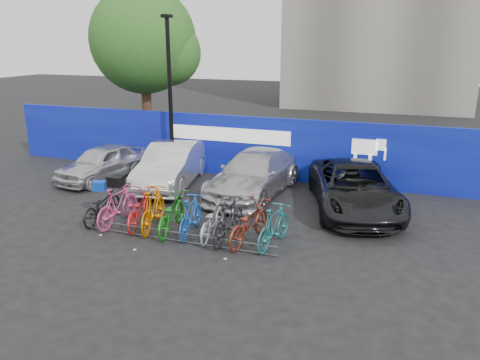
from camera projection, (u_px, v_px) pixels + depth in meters
The scene contains 21 objects.
ground at pixel (186, 234), 13.08m from camera, with size 100.00×100.00×0.00m, color black.
hoarding at pixel (253, 147), 18.15m from camera, with size 22.00×0.18×2.40m.
tree at pixel (148, 43), 22.87m from camera, with size 5.40×5.20×7.80m.
lamppost at pixel (170, 92), 18.04m from camera, with size 0.25×0.50×6.11m.
bike_rack at pixel (176, 236), 12.49m from camera, with size 5.60×0.03×0.30m.
car_0 at pixel (102, 163), 18.02m from camera, with size 1.57×3.91×1.33m, color silver.
car_1 at pixel (171, 165), 17.24m from camera, with size 1.65×4.72×1.55m, color silver.
car_2 at pixel (254, 174), 16.27m from camera, with size 2.06×5.07×1.47m, color #B9B8BD.
car_3 at pixel (354, 187), 14.76m from camera, with size 2.44×5.29×1.47m, color black.
bike_0 at pixel (102, 206), 13.86m from camera, with size 0.65×1.85×0.97m, color black.
bike_1 at pixel (118, 205), 13.59m from camera, with size 0.55×1.96×1.18m, color #D33D82.
bike_2 at pixel (139, 209), 13.49m from camera, with size 0.69×1.99×1.04m, color red.
bike_3 at pixel (153, 209), 13.25m from camera, with size 0.57×2.03×1.22m, color #D46F00.
bike_4 at pixel (171, 213), 13.10m from camera, with size 0.71×2.04×1.07m, color #127A14.
bike_5 at pixel (191, 216), 12.90m from camera, with size 0.52×1.83×1.10m, color #1653B3.
bike_6 at pixel (212, 220), 12.75m from camera, with size 0.66×1.91×1.00m, color #9B9EA2.
bike_7 at pixel (228, 220), 12.48m from camera, with size 0.56×1.98×1.19m, color #232325.
bike_8 at pixel (249, 223), 12.40m from camera, with size 0.73×2.08×1.09m, color maroon.
bike_9 at pixel (274, 226), 12.15m from camera, with size 0.52×1.85×1.11m, color #1C686D.
cargo_crate at pixel (100, 186), 13.68m from camera, with size 0.37×0.28×0.26m, color #0832AC.
cargo_topcase at pixel (116, 181), 13.37m from camera, with size 0.40×0.35×0.29m, color black.
Camera 1 is at (5.47, -10.89, 5.20)m, focal length 35.00 mm.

